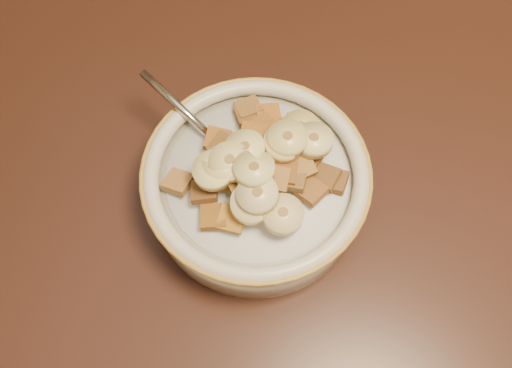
# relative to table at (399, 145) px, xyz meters

# --- Properties ---
(floor) EXTENTS (4.00, 4.50, 0.10)m
(floor) POSITION_rel_table_xyz_m (0.00, 0.00, -0.78)
(floor) COLOR #422816
(floor) RESTS_ON ground
(table) EXTENTS (1.43, 0.94, 0.04)m
(table) POSITION_rel_table_xyz_m (0.00, 0.00, 0.00)
(table) COLOR black
(table) RESTS_ON floor
(cereal_bowl) EXTENTS (0.18, 0.18, 0.04)m
(cereal_bowl) POSITION_rel_table_xyz_m (-0.13, -0.08, 0.04)
(cereal_bowl) COLOR beige
(cereal_bowl) RESTS_ON table
(milk) EXTENTS (0.15, 0.15, 0.00)m
(milk) POSITION_rel_table_xyz_m (-0.13, -0.08, 0.06)
(milk) COLOR white
(milk) RESTS_ON cereal_bowl
(spoon) EXTENTS (0.05, 0.05, 0.01)m
(spoon) POSITION_rel_table_xyz_m (-0.15, -0.07, 0.07)
(spoon) COLOR #BBBCBD
(spoon) RESTS_ON cereal_bowl
(cereal_square_0) EXTENTS (0.03, 0.03, 0.01)m
(cereal_square_0) POSITION_rel_table_xyz_m (-0.13, -0.06, 0.08)
(cereal_square_0) COLOR olive
(cereal_square_0) RESTS_ON milk
(cereal_square_1) EXTENTS (0.03, 0.03, 0.01)m
(cereal_square_1) POSITION_rel_table_xyz_m (-0.10, -0.04, 0.07)
(cereal_square_1) COLOR brown
(cereal_square_1) RESTS_ON milk
(cereal_square_2) EXTENTS (0.03, 0.03, 0.01)m
(cereal_square_2) POSITION_rel_table_xyz_m (-0.14, -0.03, 0.07)
(cereal_square_2) COLOR olive
(cereal_square_2) RESTS_ON milk
(cereal_square_3) EXTENTS (0.02, 0.02, 0.01)m
(cereal_square_3) POSITION_rel_table_xyz_m (-0.13, -0.06, 0.08)
(cereal_square_3) COLOR #915F1A
(cereal_square_3) RESTS_ON milk
(cereal_square_4) EXTENTS (0.02, 0.02, 0.01)m
(cereal_square_4) POSITION_rel_table_xyz_m (-0.13, -0.03, 0.07)
(cereal_square_4) COLOR brown
(cereal_square_4) RESTS_ON milk
(cereal_square_5) EXTENTS (0.03, 0.03, 0.01)m
(cereal_square_5) POSITION_rel_table_xyz_m (-0.14, -0.07, 0.08)
(cereal_square_5) COLOR brown
(cereal_square_5) RESTS_ON milk
(cereal_square_6) EXTENTS (0.02, 0.02, 0.01)m
(cereal_square_6) POSITION_rel_table_xyz_m (-0.10, -0.09, 0.08)
(cereal_square_6) COLOR brown
(cereal_square_6) RESTS_ON milk
(cereal_square_7) EXTENTS (0.02, 0.02, 0.01)m
(cereal_square_7) POSITION_rel_table_xyz_m (-0.15, -0.13, 0.07)
(cereal_square_7) COLOR brown
(cereal_square_7) RESTS_ON milk
(cereal_square_8) EXTENTS (0.02, 0.02, 0.01)m
(cereal_square_8) POSITION_rel_table_xyz_m (-0.10, -0.04, 0.07)
(cereal_square_8) COLOR brown
(cereal_square_8) RESTS_ON milk
(cereal_square_9) EXTENTS (0.03, 0.03, 0.01)m
(cereal_square_9) POSITION_rel_table_xyz_m (-0.11, -0.04, 0.07)
(cereal_square_9) COLOR brown
(cereal_square_9) RESTS_ON milk
(cereal_square_10) EXTENTS (0.03, 0.03, 0.01)m
(cereal_square_10) POSITION_rel_table_xyz_m (-0.11, -0.06, 0.08)
(cereal_square_10) COLOR #995C2C
(cereal_square_10) RESTS_ON milk
(cereal_square_11) EXTENTS (0.02, 0.02, 0.01)m
(cereal_square_11) POSITION_rel_table_xyz_m (-0.10, -0.09, 0.08)
(cereal_square_11) COLOR brown
(cereal_square_11) RESTS_ON milk
(cereal_square_12) EXTENTS (0.03, 0.03, 0.01)m
(cereal_square_12) POSITION_rel_table_xyz_m (-0.15, -0.07, 0.08)
(cereal_square_12) COLOR brown
(cereal_square_12) RESTS_ON milk
(cereal_square_13) EXTENTS (0.03, 0.03, 0.01)m
(cereal_square_13) POSITION_rel_table_xyz_m (-0.08, -0.09, 0.07)
(cereal_square_13) COLOR brown
(cereal_square_13) RESTS_ON milk
(cereal_square_14) EXTENTS (0.02, 0.02, 0.01)m
(cereal_square_14) POSITION_rel_table_xyz_m (-0.16, -0.11, 0.07)
(cereal_square_14) COLOR brown
(cereal_square_14) RESTS_ON milk
(cereal_square_15) EXTENTS (0.03, 0.03, 0.01)m
(cereal_square_15) POSITION_rel_table_xyz_m (-0.18, -0.10, 0.07)
(cereal_square_15) COLOR olive
(cereal_square_15) RESTS_ON milk
(cereal_square_16) EXTENTS (0.02, 0.02, 0.01)m
(cereal_square_16) POSITION_rel_table_xyz_m (-0.15, -0.10, 0.08)
(cereal_square_16) COLOR olive
(cereal_square_16) RESTS_ON milk
(cereal_square_17) EXTENTS (0.02, 0.02, 0.01)m
(cereal_square_17) POSITION_rel_table_xyz_m (-0.11, -0.09, 0.08)
(cereal_square_17) COLOR olive
(cereal_square_17) RESTS_ON milk
(cereal_square_18) EXTENTS (0.02, 0.02, 0.01)m
(cereal_square_18) POSITION_rel_table_xyz_m (-0.14, -0.13, 0.07)
(cereal_square_18) COLOR #98601F
(cereal_square_18) RESTS_ON milk
(cereal_square_19) EXTENTS (0.02, 0.02, 0.01)m
(cereal_square_19) POSITION_rel_table_xyz_m (-0.16, -0.06, 0.07)
(cereal_square_19) COLOR brown
(cereal_square_19) RESTS_ON milk
(cereal_square_20) EXTENTS (0.03, 0.03, 0.01)m
(cereal_square_20) POSITION_rel_table_xyz_m (-0.13, -0.11, 0.08)
(cereal_square_20) COLOR brown
(cereal_square_20) RESTS_ON milk
(cereal_square_21) EXTENTS (0.02, 0.02, 0.01)m
(cereal_square_21) POSITION_rel_table_xyz_m (-0.13, -0.08, 0.09)
(cereal_square_21) COLOR brown
(cereal_square_21) RESTS_ON milk
(cereal_square_22) EXTENTS (0.03, 0.03, 0.01)m
(cereal_square_22) POSITION_rel_table_xyz_m (-0.09, -0.08, 0.08)
(cereal_square_22) COLOR olive
(cereal_square_22) RESTS_ON milk
(cereal_square_23) EXTENTS (0.03, 0.03, 0.01)m
(cereal_square_23) POSITION_rel_table_xyz_m (-0.12, -0.04, 0.07)
(cereal_square_23) COLOR brown
(cereal_square_23) RESTS_ON milk
(cereal_square_24) EXTENTS (0.03, 0.03, 0.01)m
(cereal_square_24) POSITION_rel_table_xyz_m (-0.12, -0.03, 0.07)
(cereal_square_24) COLOR #98501B
(cereal_square_24) RESTS_ON milk
(cereal_square_25) EXTENTS (0.02, 0.02, 0.01)m
(cereal_square_25) POSITION_rel_table_xyz_m (-0.06, -0.08, 0.07)
(cereal_square_25) COLOR brown
(cereal_square_25) RESTS_ON milk
(cereal_square_26) EXTENTS (0.03, 0.03, 0.01)m
(cereal_square_26) POSITION_rel_table_xyz_m (-0.09, -0.06, 0.07)
(cereal_square_26) COLOR brown
(cereal_square_26) RESTS_ON milk
(cereal_square_27) EXTENTS (0.03, 0.03, 0.01)m
(cereal_square_27) POSITION_rel_table_xyz_m (-0.14, -0.03, 0.07)
(cereal_square_27) COLOR brown
(cereal_square_27) RESTS_ON milk
(cereal_square_28) EXTENTS (0.02, 0.02, 0.01)m
(cereal_square_28) POSITION_rel_table_xyz_m (-0.14, -0.07, 0.08)
(cereal_square_28) COLOR brown
(cereal_square_28) RESTS_ON milk
(cereal_square_29) EXTENTS (0.03, 0.03, 0.01)m
(cereal_square_29) POSITION_rel_table_xyz_m (-0.12, -0.08, 0.09)
(cereal_square_29) COLOR brown
(cereal_square_29) RESTS_ON milk
(cereal_square_30) EXTENTS (0.03, 0.03, 0.01)m
(cereal_square_30) POSITION_rel_table_xyz_m (-0.08, -0.06, 0.07)
(cereal_square_30) COLOR brown
(cereal_square_30) RESTS_ON milk
(cereal_square_31) EXTENTS (0.03, 0.03, 0.01)m
(cereal_square_31) POSITION_rel_table_xyz_m (-0.07, -0.08, 0.07)
(cereal_square_31) COLOR brown
(cereal_square_31) RESTS_ON milk
(banana_slice_0) EXTENTS (0.04, 0.04, 0.01)m
(banana_slice_0) POSITION_rel_table_xyz_m (-0.11, -0.07, 0.09)
(banana_slice_0) COLOR #FFD47B
(banana_slice_0) RESTS_ON milk
(banana_slice_1) EXTENTS (0.04, 0.04, 0.01)m
(banana_slice_1) POSITION_rel_table_xyz_m (-0.15, -0.09, 0.09)
(banana_slice_1) COLOR #D1BB6E
(banana_slice_1) RESTS_ON milk
(banana_slice_2) EXTENTS (0.04, 0.04, 0.01)m
(banana_slice_2) POSITION_rel_table_xyz_m (-0.08, -0.06, 0.09)
(banana_slice_2) COLOR beige
(banana_slice_2) RESTS_ON milk
(banana_slice_3) EXTENTS (0.04, 0.04, 0.02)m
(banana_slice_3) POSITION_rel_table_xyz_m (-0.09, -0.05, 0.08)
(banana_slice_3) COLOR #CEBE81
(banana_slice_3) RESTS_ON milk
(banana_slice_4) EXTENTS (0.04, 0.04, 0.01)m
(banana_slice_4) POSITION_rel_table_xyz_m (-0.10, -0.12, 0.08)
(banana_slice_4) COLOR #E0C788
(banana_slice_4) RESTS_ON milk
(banana_slice_5) EXTENTS (0.04, 0.04, 0.01)m
(banana_slice_5) POSITION_rel_table_xyz_m (-0.12, -0.11, 0.09)
(banana_slice_5) COLOR beige
(banana_slice_5) RESTS_ON milk
(banana_slice_6) EXTENTS (0.04, 0.04, 0.01)m
(banana_slice_6) POSITION_rel_table_xyz_m (-0.10, -0.05, 0.08)
(banana_slice_6) COLOR tan
(banana_slice_6) RESTS_ON milk
(banana_slice_7) EXTENTS (0.04, 0.04, 0.02)m
(banana_slice_7) POSITION_rel_table_xyz_m (-0.13, -0.10, 0.10)
(banana_slice_7) COLOR #EFE398
(banana_slice_7) RESTS_ON milk
(banana_slice_8) EXTENTS (0.04, 0.04, 0.01)m
(banana_slice_8) POSITION_rel_table_xyz_m (-0.10, -0.06, 0.09)
(banana_slice_8) COLOR #F1E178
(banana_slice_8) RESTS_ON milk
(banana_slice_9) EXTENTS (0.03, 0.03, 0.01)m
(banana_slice_9) POSITION_rel_table_xyz_m (-0.12, -0.12, 0.09)
(banana_slice_9) COLOR beige
(banana_slice_9) RESTS_ON milk
(banana_slice_10) EXTENTS (0.04, 0.04, 0.01)m
(banana_slice_10) POSITION_rel_table_xyz_m (-0.14, -0.09, 0.09)
(banana_slice_10) COLOR #F6DF9D
(banana_slice_10) RESTS_ON milk
(banana_slice_11) EXTENTS (0.04, 0.04, 0.01)m
(banana_slice_11) POSITION_rel_table_xyz_m (-0.16, -0.10, 0.09)
(banana_slice_11) COLOR #FFF4A1
(banana_slice_11) RESTS_ON milk
(banana_slice_12) EXTENTS (0.04, 0.04, 0.01)m
(banana_slice_12) POSITION_rel_table_xyz_m (-0.13, -0.08, 0.09)
(banana_slice_12) COLOR beige
(banana_slice_12) RESTS_ON milk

